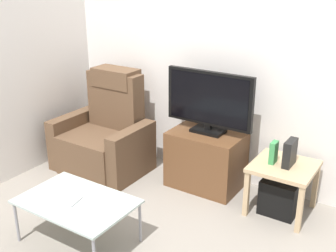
% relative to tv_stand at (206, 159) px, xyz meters
% --- Properties ---
extents(ground_plane, '(6.40, 6.40, 0.00)m').
position_rel_tv_stand_xyz_m(ground_plane, '(0.06, -0.82, -0.29)').
color(ground_plane, gray).
extents(wall_back, '(6.40, 0.06, 2.60)m').
position_rel_tv_stand_xyz_m(wall_back, '(0.06, 0.31, 1.01)').
color(wall_back, silver).
rests_on(wall_back, ground).
extents(wall_side, '(0.06, 4.48, 2.60)m').
position_rel_tv_stand_xyz_m(wall_side, '(-1.82, -0.82, 1.01)').
color(wall_side, silver).
rests_on(wall_side, ground).
extents(tv_stand, '(0.71, 0.50, 0.58)m').
position_rel_tv_stand_xyz_m(tv_stand, '(0.00, 0.00, 0.00)').
color(tv_stand, brown).
rests_on(tv_stand, ground).
extents(television, '(0.90, 0.20, 0.61)m').
position_rel_tv_stand_xyz_m(television, '(0.00, 0.02, 0.61)').
color(television, black).
rests_on(television, tv_stand).
extents(recliner_armchair, '(0.98, 0.78, 1.08)m').
position_rel_tv_stand_xyz_m(recliner_armchair, '(-1.13, -0.23, 0.08)').
color(recliner_armchair, brown).
rests_on(recliner_armchair, ground).
extents(side_table, '(0.54, 0.54, 0.47)m').
position_rel_tv_stand_xyz_m(side_table, '(0.81, -0.06, 0.11)').
color(side_table, tan).
rests_on(side_table, ground).
extents(subwoofer_box, '(0.32, 0.32, 0.32)m').
position_rel_tv_stand_xyz_m(subwoofer_box, '(0.81, -0.06, -0.13)').
color(subwoofer_box, black).
rests_on(subwoofer_box, ground).
extents(book_upright, '(0.05, 0.10, 0.20)m').
position_rel_tv_stand_xyz_m(book_upright, '(0.71, -0.08, 0.28)').
color(book_upright, '#388C4C').
rests_on(book_upright, side_table).
extents(game_console, '(0.07, 0.20, 0.24)m').
position_rel_tv_stand_xyz_m(game_console, '(0.84, -0.05, 0.30)').
color(game_console, black).
rests_on(game_console, side_table).
extents(coffee_table, '(0.90, 0.60, 0.38)m').
position_rel_tv_stand_xyz_m(coffee_table, '(-0.41, -1.40, 0.07)').
color(coffee_table, '#B2C6C1').
rests_on(coffee_table, ground).
extents(cell_phone, '(0.10, 0.16, 0.01)m').
position_rel_tv_stand_xyz_m(cell_phone, '(-0.42, -1.42, 0.10)').
color(cell_phone, '#B7B7BC').
rests_on(cell_phone, coffee_table).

